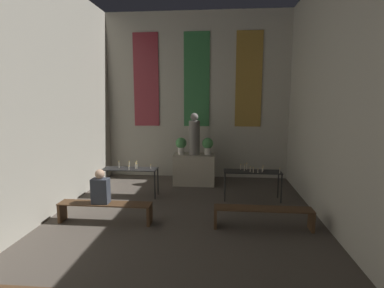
{
  "coord_description": "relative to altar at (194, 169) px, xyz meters",
  "views": [
    {
      "loc": [
        0.75,
        1.59,
        2.69
      ],
      "look_at": [
        0.0,
        9.94,
        1.4
      ],
      "focal_mm": 28.0,
      "sensor_mm": 36.0,
      "label": 1
    }
  ],
  "objects": [
    {
      "name": "altar",
      "position": [
        0.0,
        0.0,
        0.0
      ],
      "size": [
        1.27,
        0.69,
        0.95
      ],
      "color": "#ADA38E",
      "rests_on": "ground_plane"
    },
    {
      "name": "wall_back",
      "position": [
        0.0,
        1.0,
        2.3
      ],
      "size": [
        6.32,
        0.16,
        5.49
      ],
      "color": "#B2AD9E",
      "rests_on": "ground_plane"
    },
    {
      "name": "candle_rack_right",
      "position": [
        1.66,
        -1.34,
        0.22
      ],
      "size": [
        1.5,
        0.47,
        0.97
      ],
      "color": "black",
      "rests_on": "ground_plane"
    },
    {
      "name": "person_seated",
      "position": [
        -1.77,
        -3.13,
        0.29
      ],
      "size": [
        0.36,
        0.24,
        0.75
      ],
      "color": "#383D47",
      "rests_on": "pew_back_left"
    },
    {
      "name": "candle_rack_left",
      "position": [
        -1.65,
        -1.34,
        0.22
      ],
      "size": [
        1.5,
        0.47,
        0.98
      ],
      "color": "black",
      "rests_on": "ground_plane"
    },
    {
      "name": "flower_vase_left",
      "position": [
        -0.41,
        -0.0,
        0.79
      ],
      "size": [
        0.34,
        0.34,
        0.52
      ],
      "color": "beige",
      "rests_on": "altar"
    },
    {
      "name": "flower_vase_right",
      "position": [
        0.41,
        -0.0,
        0.79
      ],
      "size": [
        0.34,
        0.34,
        0.52
      ],
      "color": "beige",
      "rests_on": "altar"
    },
    {
      "name": "pew_back_left",
      "position": [
        -1.69,
        -3.13,
        -0.15
      ],
      "size": [
        2.03,
        0.36,
        0.44
      ],
      "color": "#4C331E",
      "rests_on": "ground_plane"
    },
    {
      "name": "pew_back_right",
      "position": [
        1.69,
        -3.13,
        -0.15
      ],
      "size": [
        2.03,
        0.36,
        0.44
      ],
      "color": "#4C331E",
      "rests_on": "ground_plane"
    },
    {
      "name": "statue",
      "position": [
        0.0,
        0.0,
        1.07
      ],
      "size": [
        0.34,
        0.34,
        1.29
      ],
      "color": "slate",
      "rests_on": "altar"
    }
  ]
}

